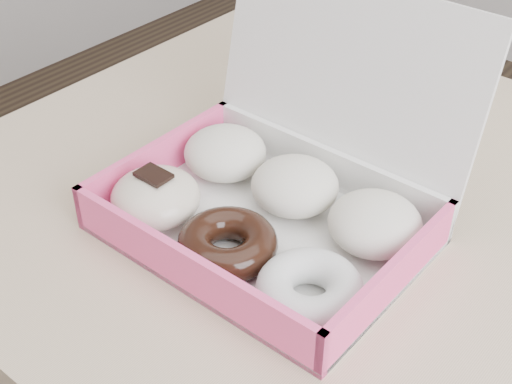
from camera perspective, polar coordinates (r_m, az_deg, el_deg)
The scene contains 3 objects.
table at distance 0.83m, azimuth 14.69°, elevation -8.46°, with size 1.20×0.80×0.75m.
donut_box at distance 0.76m, azimuth 1.27°, elevation -0.41°, with size 0.33×0.29×0.24m.
newspapers at distance 1.08m, azimuth 8.28°, elevation 9.99°, with size 0.24×0.20×0.04m, color beige.
Camera 1 is at (0.20, -0.57, 1.25)m, focal length 50.00 mm.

